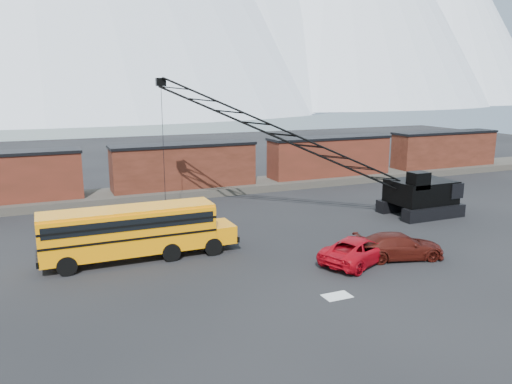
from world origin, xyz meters
The scene contains 10 objects.
ground centered at (0.00, 0.00, 0.00)m, with size 160.00×160.00×0.00m, color black.
gravel_berm centered at (0.00, 22.00, 0.35)m, with size 120.00×5.00×0.70m, color #443E38.
boxcar_mid centered at (0.00, 22.00, 2.76)m, with size 13.70×3.10×4.17m.
boxcar_east_near centered at (16.00, 22.00, 2.76)m, with size 13.70×3.10×4.17m.
boxcar_east_far centered at (32.00, 22.00, 2.76)m, with size 13.70×3.10×4.17m.
snow_patch centered at (0.50, -4.00, 0.01)m, with size 1.40×0.90×0.02m, color silver.
school_bus centered at (-7.62, 5.37, 1.79)m, with size 11.65×2.65×3.19m.
red_pickup centered at (4.29, -0.34, 0.77)m, with size 2.54×5.51×1.53m, color #B30815.
maroon_suv centered at (6.92, -0.75, 0.77)m, with size 2.16×5.32×1.54m, color #3F100B.
crawler_crane centered at (5.10, 10.41, 6.33)m, with size 22.40×9.30×10.94m.
Camera 1 is at (-12.33, -23.51, 10.19)m, focal length 35.00 mm.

